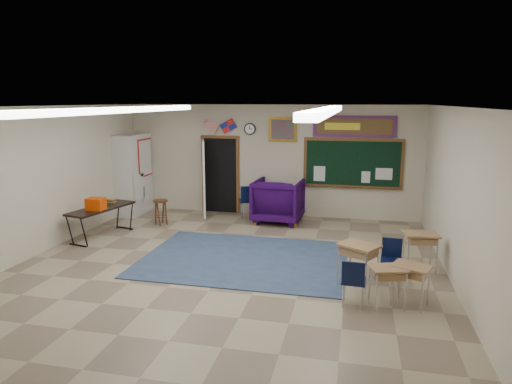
% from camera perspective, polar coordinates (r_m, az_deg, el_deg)
% --- Properties ---
extents(floor, '(9.00, 9.00, 0.00)m').
position_cam_1_polar(floor, '(8.52, -4.14, -10.05)').
color(floor, gray).
rests_on(floor, ground).
extents(back_wall, '(8.00, 0.04, 3.00)m').
position_cam_1_polar(back_wall, '(12.41, 1.76, 3.94)').
color(back_wall, '#B5AC93').
rests_on(back_wall, floor).
extents(front_wall, '(8.00, 0.04, 3.00)m').
position_cam_1_polar(front_wall, '(4.18, -22.92, -12.22)').
color(front_wall, '#B5AC93').
rests_on(front_wall, floor).
extents(left_wall, '(0.04, 9.00, 3.00)m').
position_cam_1_polar(left_wall, '(10.00, -26.80, 0.90)').
color(left_wall, '#B5AC93').
rests_on(left_wall, floor).
extents(right_wall, '(0.04, 9.00, 3.00)m').
position_cam_1_polar(right_wall, '(7.93, 24.58, -1.37)').
color(right_wall, '#B5AC93').
rests_on(right_wall, floor).
extents(ceiling, '(8.00, 9.00, 0.04)m').
position_cam_1_polar(ceiling, '(7.93, -4.46, 10.57)').
color(ceiling, silver).
rests_on(ceiling, back_wall).
extents(area_rug, '(4.00, 3.00, 0.02)m').
position_cam_1_polar(area_rug, '(9.18, -1.48, -8.33)').
color(area_rug, '#344663').
rests_on(area_rug, floor).
extents(fluorescent_strips, '(3.86, 6.00, 0.10)m').
position_cam_1_polar(fluorescent_strips, '(7.93, -4.45, 10.14)').
color(fluorescent_strips, white).
rests_on(fluorescent_strips, ceiling).
extents(doorway, '(1.10, 0.89, 2.16)m').
position_cam_1_polar(doorway, '(12.70, -5.06, 2.05)').
color(doorway, black).
rests_on(doorway, back_wall).
extents(chalkboard, '(2.55, 0.14, 1.30)m').
position_cam_1_polar(chalkboard, '(12.15, 11.98, 3.37)').
color(chalkboard, brown).
rests_on(chalkboard, back_wall).
extents(bulletin_board, '(2.10, 0.05, 0.55)m').
position_cam_1_polar(bulletin_board, '(12.06, 12.17, 8.01)').
color(bulletin_board, '#A40E0E').
rests_on(bulletin_board, back_wall).
extents(framed_art_print, '(0.75, 0.05, 0.65)m').
position_cam_1_polar(framed_art_print, '(12.23, 3.38, 7.82)').
color(framed_art_print, olive).
rests_on(framed_art_print, back_wall).
extents(wall_clock, '(0.32, 0.05, 0.32)m').
position_cam_1_polar(wall_clock, '(12.41, -0.77, 7.89)').
color(wall_clock, black).
rests_on(wall_clock, back_wall).
extents(wall_flags, '(1.16, 0.06, 0.70)m').
position_cam_1_polar(wall_flags, '(12.60, -4.60, 8.50)').
color(wall_flags, red).
rests_on(wall_flags, back_wall).
extents(storage_cabinet, '(0.59, 1.25, 2.20)m').
position_cam_1_polar(storage_cabinet, '(13.08, -15.01, 2.16)').
color(storage_cabinet, beige).
rests_on(storage_cabinet, floor).
extents(wingback_armchair, '(1.27, 1.31, 1.12)m').
position_cam_1_polar(wingback_armchair, '(11.81, 2.79, -1.09)').
color(wingback_armchair, '#1E0534').
rests_on(wingback_armchair, floor).
extents(student_chair_reading, '(0.58, 0.58, 0.90)m').
position_cam_1_polar(student_chair_reading, '(12.20, -1.06, -1.19)').
color(student_chair_reading, black).
rests_on(student_chair_reading, floor).
extents(student_chair_desk_a, '(0.40, 0.40, 0.75)m').
position_cam_1_polar(student_chair_desk_a, '(7.28, 12.10, -10.94)').
color(student_chair_desk_a, black).
rests_on(student_chair_desk_a, floor).
extents(student_chair_desk_b, '(0.40, 0.40, 0.75)m').
position_cam_1_polar(student_chair_desk_b, '(8.29, 16.55, -8.34)').
color(student_chair_desk_b, black).
rests_on(student_chair_desk_b, floor).
extents(student_desk_front_left, '(0.78, 0.73, 0.76)m').
position_cam_1_polar(student_desk_front_left, '(7.94, 12.64, -8.68)').
color(student_desk_front_left, '#9C6D48').
rests_on(student_desk_front_left, floor).
extents(student_desk_front_right, '(0.66, 0.53, 0.72)m').
position_cam_1_polar(student_desk_front_right, '(9.00, 19.83, -6.81)').
color(student_desk_front_right, '#9C6D48').
rests_on(student_desk_front_right, floor).
extents(student_desk_back_left, '(0.63, 0.54, 0.64)m').
position_cam_1_polar(student_desk_back_left, '(7.33, 16.11, -11.10)').
color(student_desk_back_left, '#9C6D48').
rests_on(student_desk_back_left, floor).
extents(student_desk_back_right, '(0.66, 0.59, 0.65)m').
position_cam_1_polar(student_desk_back_right, '(7.49, 18.74, -10.74)').
color(student_desk_back_right, '#9C6D48').
rests_on(student_desk_back_right, floor).
extents(folding_table, '(0.92, 1.78, 0.97)m').
position_cam_1_polar(folding_table, '(11.09, -18.70, -3.44)').
color(folding_table, black).
rests_on(folding_table, floor).
extents(wooden_stool, '(0.36, 0.36, 0.64)m').
position_cam_1_polar(wooden_stool, '(11.81, -11.81, -2.45)').
color(wooden_stool, '#522D18').
rests_on(wooden_stool, floor).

